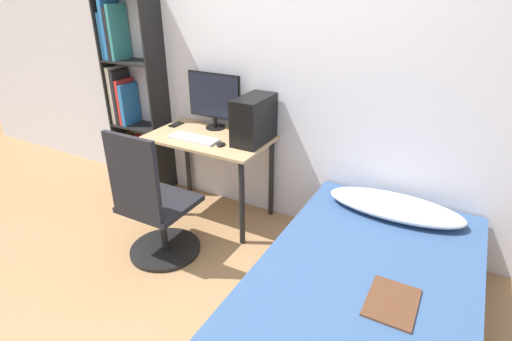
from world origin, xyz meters
TOP-DOWN VIEW (x-y plane):
  - ground_plane at (0.00, 0.00)m, footprint 14.00×14.00m
  - wall_back at (0.00, 1.50)m, footprint 8.00×0.05m
  - desk at (-0.41, 1.18)m, footprint 1.00×0.60m
  - bookshelf at (-1.45, 1.35)m, footprint 0.57×0.25m
  - office_chair at (-0.43, 0.48)m, footprint 0.54×0.54m
  - bed at (1.09, 0.45)m, footprint 1.20×2.04m
  - pillow at (1.09, 1.21)m, footprint 0.91×0.36m
  - magazine at (1.26, 0.34)m, footprint 0.24×0.32m
  - monitor at (-0.49, 1.38)m, footprint 0.50×0.17m
  - keyboard at (-0.48, 1.06)m, footprint 0.42×0.14m
  - pc_tower at (-0.04, 1.26)m, footprint 0.21×0.40m
  - mouse at (-0.22, 1.06)m, footprint 0.06×0.09m
  - phone at (-0.83, 1.27)m, footprint 0.07×0.14m

SIDE VIEW (x-z plane):
  - ground_plane at x=0.00m, z-range 0.00..0.00m
  - bed at x=1.09m, z-range 0.00..0.43m
  - office_chair at x=-0.43m, z-range -0.13..0.89m
  - magazine at x=1.26m, z-range 0.43..0.44m
  - pillow at x=1.09m, z-range 0.43..0.54m
  - desk at x=-0.41m, z-range 0.25..0.98m
  - phone at x=-0.83m, z-range 0.74..0.75m
  - keyboard at x=-0.48m, z-range 0.74..0.76m
  - mouse at x=-0.22m, z-range 0.74..0.76m
  - bookshelf at x=-1.45m, z-range -0.04..1.81m
  - pc_tower at x=-0.04m, z-range 0.74..1.10m
  - monitor at x=-0.49m, z-range 0.76..1.23m
  - wall_back at x=0.00m, z-range 0.00..2.50m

